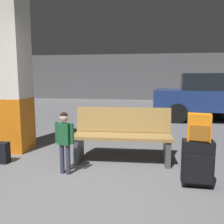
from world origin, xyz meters
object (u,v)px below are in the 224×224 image
object	(u,v)px
backpack_bright	(199,128)
child	(64,136)
backpack_dark_floor	(0,153)
structural_pillar	(11,69)
bench	(122,135)
suitcase	(197,162)
parked_car_near	(218,96)

from	to	relation	value
backpack_bright	child	size ratio (longest dim) A/B	0.38
backpack_bright	backpack_dark_floor	distance (m)	3.10
structural_pillar	backpack_bright	distance (m)	3.45
structural_pillar	child	distance (m)	1.95
backpack_bright	child	xyz separation A→B (m)	(-1.81, 0.15, -0.22)
bench	backpack_dark_floor	distance (m)	2.02
structural_pillar	child	bearing A→B (deg)	-36.42
bench	backpack_dark_floor	xyz separation A→B (m)	(-1.97, -0.37, -0.28)
suitcase	parked_car_near	size ratio (longest dim) A/B	0.14
child	parked_car_near	bearing A→B (deg)	56.14
structural_pillar	backpack_dark_floor	size ratio (longest dim) A/B	9.09
suitcase	child	world-z (taller)	child
bench	backpack_bright	size ratio (longest dim) A/B	4.76
suitcase	parked_car_near	xyz separation A→B (m)	(1.57, 5.18, 0.48)
structural_pillar	suitcase	distance (m)	3.58
structural_pillar	backpack_dark_floor	xyz separation A→B (m)	(0.15, -0.72, -1.37)
parked_car_near	suitcase	bearing A→B (deg)	-106.86
child	parked_car_near	xyz separation A→B (m)	(3.38, 5.03, 0.25)
structural_pillar	parked_car_near	size ratio (longest dim) A/B	0.73
bench	child	size ratio (longest dim) A/B	1.79
bench	backpack_bright	xyz separation A→B (m)	(1.05, -0.80, 0.33)
parked_car_near	child	bearing A→B (deg)	-123.86
parked_car_near	structural_pillar	bearing A→B (deg)	-139.60
structural_pillar	suitcase	size ratio (longest dim) A/B	5.12
structural_pillar	bench	xyz separation A→B (m)	(2.12, -0.35, -1.09)
bench	suitcase	distance (m)	1.33
suitcase	child	bearing A→B (deg)	175.25
bench	child	xyz separation A→B (m)	(-0.76, -0.65, 0.11)
bench	backpack_bright	distance (m)	1.36
bench	child	bearing A→B (deg)	-139.27
backpack_bright	child	bearing A→B (deg)	175.24
structural_pillar	bench	bearing A→B (deg)	-9.34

